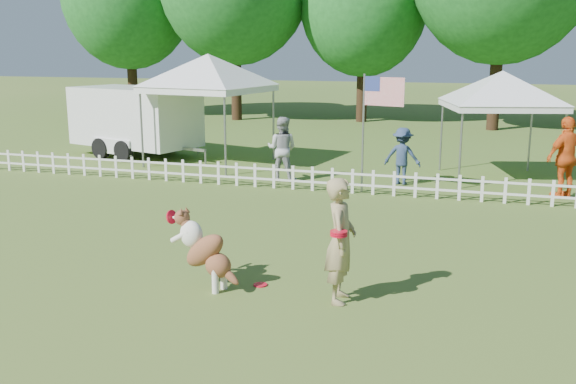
% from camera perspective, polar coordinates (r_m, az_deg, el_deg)
% --- Properties ---
extents(ground, '(120.00, 120.00, 0.00)m').
position_cam_1_polar(ground, '(9.04, -1.77, -9.63)').
color(ground, '#2E591C').
rests_on(ground, ground).
extents(picket_fence, '(22.00, 0.08, 0.60)m').
position_cam_1_polar(picket_fence, '(15.48, 6.66, 0.90)').
color(picket_fence, white).
rests_on(picket_fence, ground).
extents(handler, '(0.48, 0.68, 1.74)m').
position_cam_1_polar(handler, '(8.78, 4.71, -4.32)').
color(handler, '#9D8A5E').
rests_on(handler, ground).
extents(dog, '(1.15, 0.62, 1.14)m').
position_cam_1_polar(dog, '(9.38, -7.32, -5.20)').
color(dog, brown).
rests_on(dog, ground).
extents(frisbee_on_turf, '(0.25, 0.25, 0.02)m').
position_cam_1_polar(frisbee_on_turf, '(9.59, -2.47, -8.24)').
color(frisbee_on_turf, red).
rests_on(frisbee_on_turf, ground).
extents(canopy_tent_left, '(3.55, 3.55, 3.20)m').
position_cam_1_polar(canopy_tent_left, '(19.53, -7.01, 7.19)').
color(canopy_tent_left, white).
rests_on(canopy_tent_left, ground).
extents(canopy_tent_right, '(3.31, 3.31, 2.80)m').
position_cam_1_polar(canopy_tent_right, '(17.86, 18.24, 5.50)').
color(canopy_tent_right, white).
rests_on(canopy_tent_right, ground).
extents(cargo_trailer, '(5.55, 3.59, 2.26)m').
position_cam_1_polar(cargo_trailer, '(21.46, -13.40, 6.15)').
color(cargo_trailer, white).
rests_on(cargo_trailer, ground).
extents(flag_pole, '(1.08, 0.43, 2.85)m').
position_cam_1_polar(flag_pole, '(15.50, 6.69, 5.14)').
color(flag_pole, gray).
rests_on(flag_pole, ground).
extents(spectator_a, '(0.83, 0.65, 1.69)m').
position_cam_1_polar(spectator_a, '(16.91, -0.54, 3.86)').
color(spectator_a, '#A5A6AA').
rests_on(spectator_a, ground).
extents(spectator_b, '(0.99, 0.63, 1.46)m').
position_cam_1_polar(spectator_b, '(16.72, 10.13, 3.16)').
color(spectator_b, navy).
rests_on(spectator_b, ground).
extents(spectator_c, '(1.16, 1.07, 1.91)m').
position_cam_1_polar(spectator_c, '(16.24, 23.50, 2.83)').
color(spectator_c, '#E55A1A').
rests_on(spectator_c, ground).
extents(tree_far_left, '(6.60, 6.60, 11.00)m').
position_cam_1_polar(tree_far_left, '(34.83, -13.98, 15.70)').
color(tree_far_left, '#19581E').
rests_on(tree_far_left, ground).
extents(tree_center_left, '(6.00, 6.00, 9.80)m').
position_cam_1_polar(tree_center_left, '(30.98, 6.75, 15.28)').
color(tree_center_left, '#19581E').
rests_on(tree_center_left, ground).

